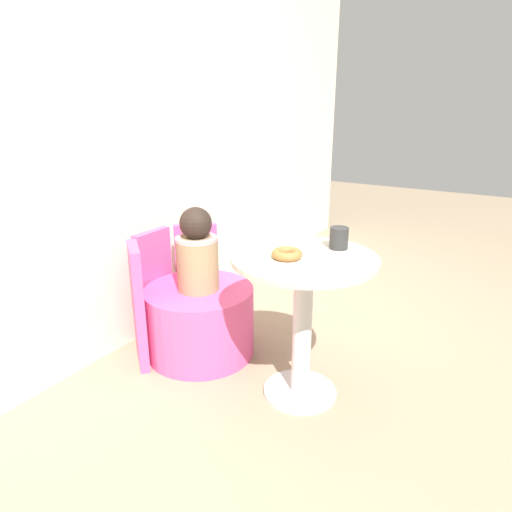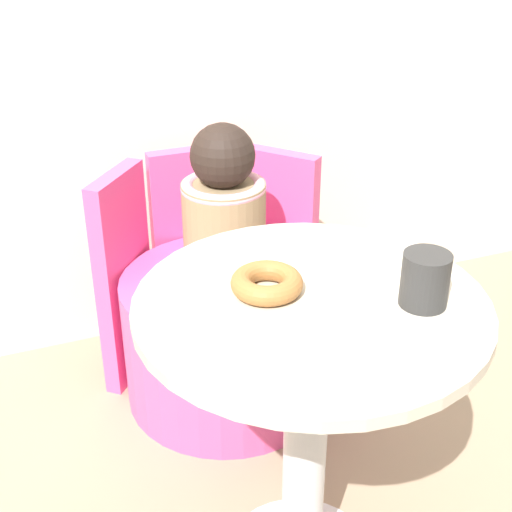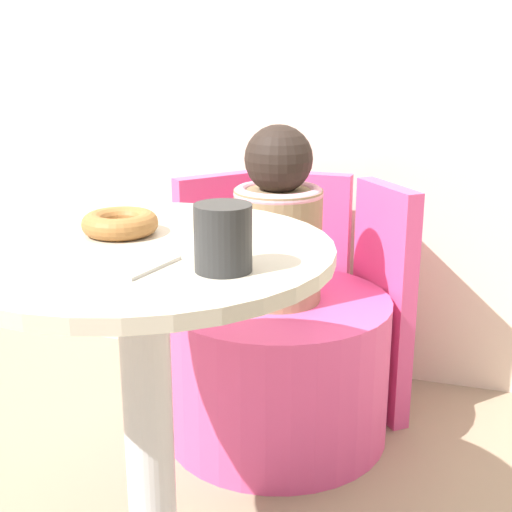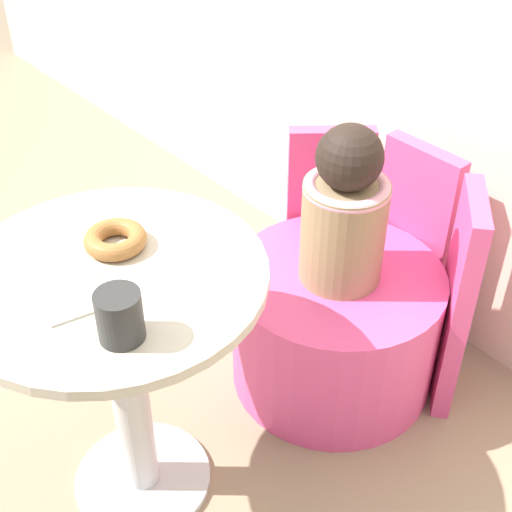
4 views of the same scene
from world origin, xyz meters
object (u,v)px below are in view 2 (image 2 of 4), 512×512
(child_figure, at_px, (224,212))
(cup, at_px, (425,280))
(tub_chair, at_px, (227,337))
(donut, at_px, (267,283))
(round_table, at_px, (308,388))

(child_figure, distance_m, cup, 0.78)
(tub_chair, relative_size, donut, 4.44)
(round_table, xyz_separation_m, tub_chair, (0.06, 0.67, -0.32))
(round_table, bearing_deg, child_figure, 85.24)
(donut, height_order, cup, cup)
(cup, bearing_deg, round_table, 155.80)
(donut, bearing_deg, cup, -29.74)
(tub_chair, distance_m, donut, 0.82)
(round_table, height_order, cup, cup)
(cup, bearing_deg, child_figure, 99.67)
(round_table, relative_size, tub_chair, 1.18)
(round_table, xyz_separation_m, child_figure, (0.06, 0.67, 0.09))
(child_figure, xyz_separation_m, donut, (-0.12, -0.61, 0.13))
(round_table, height_order, donut, donut)
(cup, bearing_deg, donut, 150.26)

